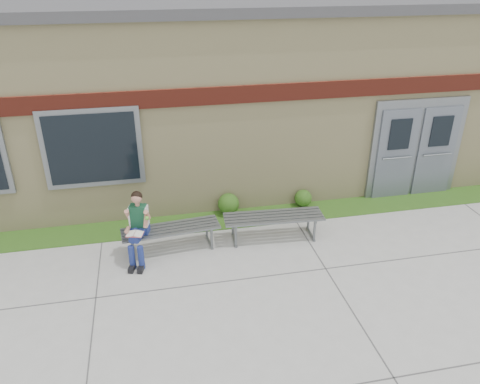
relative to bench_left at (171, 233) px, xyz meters
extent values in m
plane|color=#9E9E99|center=(1.66, -1.70, -0.37)|extent=(80.00, 80.00, 0.00)
cube|color=#1E4612|center=(1.66, 0.90, -0.36)|extent=(16.00, 0.80, 0.02)
cube|color=beige|center=(1.66, 4.30, 1.63)|extent=(16.00, 6.00, 4.00)
cube|color=#3F3F42|center=(1.66, 4.30, 3.73)|extent=(16.20, 6.20, 0.20)
cube|color=maroon|center=(1.66, 1.27, 2.23)|extent=(16.00, 0.06, 0.35)
cube|color=slate|center=(-1.34, 1.26, 1.33)|extent=(1.90, 0.08, 1.60)
cube|color=black|center=(-1.34, 1.22, 1.33)|extent=(1.70, 0.04, 1.40)
cube|color=slate|center=(5.66, 1.26, 0.78)|extent=(2.20, 0.08, 2.30)
cube|color=slate|center=(5.16, 1.21, 0.68)|extent=(0.92, 0.06, 2.10)
cube|color=slate|center=(6.16, 1.21, 0.68)|extent=(0.92, 0.06, 2.10)
cube|color=slate|center=(0.00, 0.00, 0.09)|extent=(1.87, 0.68, 0.04)
cube|color=slate|center=(-0.73, 0.00, -0.16)|extent=(0.09, 0.51, 0.42)
cube|color=slate|center=(0.73, 0.00, -0.16)|extent=(0.09, 0.51, 0.42)
cube|color=slate|center=(2.00, 0.00, 0.12)|extent=(1.97, 0.66, 0.04)
cube|color=slate|center=(1.22, 0.00, -0.15)|extent=(0.08, 0.54, 0.44)
cube|color=slate|center=(2.78, 0.00, -0.15)|extent=(0.08, 0.54, 0.44)
cube|color=navy|center=(-0.55, -0.05, 0.18)|extent=(0.36, 0.30, 0.15)
cube|color=#103B21|center=(-0.56, -0.07, 0.47)|extent=(0.33, 0.26, 0.42)
sphere|color=tan|center=(-0.56, -0.08, 0.84)|extent=(0.24, 0.24, 0.19)
sphere|color=black|center=(-0.56, -0.06, 0.85)|extent=(0.25, 0.25, 0.20)
cylinder|color=navy|center=(-0.70, -0.26, 0.20)|extent=(0.24, 0.41, 0.14)
cylinder|color=navy|center=(-0.54, -0.30, 0.20)|extent=(0.24, 0.41, 0.14)
cylinder|color=navy|center=(-0.74, -0.48, -0.14)|extent=(0.11, 0.11, 0.46)
cylinder|color=navy|center=(-0.58, -0.52, -0.14)|extent=(0.11, 0.11, 0.46)
cube|color=black|center=(-0.76, -0.54, -0.32)|extent=(0.15, 0.26, 0.09)
cube|color=black|center=(-0.60, -0.58, -0.32)|extent=(0.15, 0.26, 0.09)
cylinder|color=tan|center=(-0.74, -0.08, 0.52)|extent=(0.13, 0.22, 0.24)
cylinder|color=tan|center=(-0.41, -0.17, 0.52)|extent=(0.13, 0.22, 0.24)
cube|color=white|center=(-0.65, -0.39, 0.29)|extent=(0.33, 0.27, 0.01)
cube|color=#E2545B|center=(-0.65, -0.39, 0.28)|extent=(0.33, 0.28, 0.01)
sphere|color=#5BB02F|center=(-0.41, -0.30, 0.53)|extent=(0.08, 0.08, 0.08)
sphere|color=#1E4612|center=(1.31, 1.15, -0.12)|extent=(0.46, 0.46, 0.46)
sphere|color=#1E4612|center=(3.01, 1.15, -0.16)|extent=(0.38, 0.38, 0.38)
camera|label=1|loc=(-0.25, -7.65, 4.62)|focal=35.00mm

